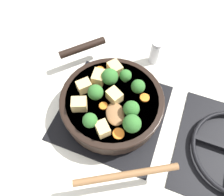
% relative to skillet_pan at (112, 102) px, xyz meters
% --- Properties ---
extents(ground_plane, '(2.40, 2.40, 0.00)m').
position_rel_skillet_pan_xyz_m(ground_plane, '(0.00, 0.00, -0.06)').
color(ground_plane, silver).
extents(front_burner_grate, '(0.31, 0.31, 0.03)m').
position_rel_skillet_pan_xyz_m(front_burner_grate, '(0.00, 0.00, -0.05)').
color(front_burner_grate, black).
rests_on(front_burner_grate, ground_plane).
extents(skillet_pan, '(0.36, 0.37, 0.06)m').
position_rel_skillet_pan_xyz_m(skillet_pan, '(0.00, 0.00, 0.00)').
color(skillet_pan, black).
rests_on(skillet_pan, front_burner_grate).
extents(wooden_spoon, '(0.24, 0.22, 0.02)m').
position_rel_skillet_pan_xyz_m(wooden_spoon, '(0.12, 0.07, 0.03)').
color(wooden_spoon, brown).
rests_on(wooden_spoon, skillet_pan).
extents(tofu_cube_center_large, '(0.04, 0.05, 0.03)m').
position_rel_skillet_pan_xyz_m(tofu_cube_center_large, '(0.06, -0.07, 0.04)').
color(tofu_cube_center_large, '#DBB770').
rests_on(tofu_cube_center_large, skillet_pan).
extents(tofu_cube_near_handle, '(0.05, 0.05, 0.03)m').
position_rel_skillet_pan_xyz_m(tofu_cube_near_handle, '(0.10, 0.01, 0.04)').
color(tofu_cube_near_handle, '#DBB770').
rests_on(tofu_cube_near_handle, skillet_pan).
extents(tofu_cube_east_chunk, '(0.04, 0.04, 0.03)m').
position_rel_skillet_pan_xyz_m(tofu_cube_east_chunk, '(-0.04, -0.05, 0.04)').
color(tofu_cube_east_chunk, '#DBB770').
rests_on(tofu_cube_east_chunk, skillet_pan).
extents(tofu_cube_west_chunk, '(0.05, 0.05, 0.03)m').
position_rel_skillet_pan_xyz_m(tofu_cube_west_chunk, '(0.00, 0.01, 0.04)').
color(tofu_cube_west_chunk, '#DBB770').
rests_on(tofu_cube_west_chunk, skillet_pan).
extents(tofu_cube_back_piece, '(0.05, 0.05, 0.03)m').
position_rel_skillet_pan_xyz_m(tofu_cube_back_piece, '(0.00, -0.08, 0.04)').
color(tofu_cube_back_piece, '#DBB770').
rests_on(tofu_cube_back_piece, skillet_pan).
extents(tofu_cube_front_piece, '(0.05, 0.05, 0.03)m').
position_rel_skillet_pan_xyz_m(tofu_cube_front_piece, '(-0.09, -0.02, 0.04)').
color(tofu_cube_front_piece, '#DBB770').
rests_on(tofu_cube_front_piece, skillet_pan).
extents(broccoli_floret_near_spoon, '(0.04, 0.04, 0.05)m').
position_rel_skillet_pan_xyz_m(broccoli_floret_near_spoon, '(-0.04, 0.06, 0.05)').
color(broccoli_floret_near_spoon, '#709956').
rests_on(broccoli_floret_near_spoon, skillet_pan).
extents(broccoli_floret_center_top, '(0.04, 0.04, 0.05)m').
position_rel_skillet_pan_xyz_m(broccoli_floret_center_top, '(0.02, -0.04, 0.05)').
color(broccoli_floret_center_top, '#709956').
rests_on(broccoli_floret_center_top, skillet_pan).
extents(broccoli_floret_east_rim, '(0.05, 0.05, 0.05)m').
position_rel_skillet_pan_xyz_m(broccoli_floret_east_rim, '(-0.04, -0.02, 0.06)').
color(broccoli_floret_east_rim, '#709956').
rests_on(broccoli_floret_east_rim, skillet_pan).
extents(broccoli_floret_west_rim, '(0.05, 0.05, 0.05)m').
position_rel_skillet_pan_xyz_m(broccoli_floret_west_rim, '(0.07, 0.08, 0.05)').
color(broccoli_floret_west_rim, '#709956').
rests_on(broccoli_floret_west_rim, skillet_pan).
extents(broccoli_floret_north_edge, '(0.04, 0.04, 0.05)m').
position_rel_skillet_pan_xyz_m(broccoli_floret_north_edge, '(0.03, 0.06, 0.05)').
color(broccoli_floret_north_edge, '#709956').
rests_on(broccoli_floret_north_edge, skillet_pan).
extents(broccoli_floret_south_cluster, '(0.03, 0.03, 0.04)m').
position_rel_skillet_pan_xyz_m(broccoli_floret_south_cluster, '(-0.07, 0.02, 0.05)').
color(broccoli_floret_south_cluster, '#709956').
rests_on(broccoli_floret_south_cluster, skillet_pan).
extents(broccoli_floret_mid_floret, '(0.04, 0.04, 0.05)m').
position_rel_skillet_pan_xyz_m(broccoli_floret_mid_floret, '(0.09, -0.02, 0.05)').
color(broccoli_floret_mid_floret, '#709956').
rests_on(broccoli_floret_mid_floret, skillet_pan).
extents(carrot_slice_orange_thin, '(0.03, 0.03, 0.01)m').
position_rel_skillet_pan_xyz_m(carrot_slice_orange_thin, '(-0.07, -0.07, 0.03)').
color(carrot_slice_orange_thin, orange).
rests_on(carrot_slice_orange_thin, skillet_pan).
extents(carrot_slice_near_center, '(0.03, 0.03, 0.01)m').
position_rel_skillet_pan_xyz_m(carrot_slice_near_center, '(-0.03, 0.09, 0.03)').
color(carrot_slice_near_center, orange).
rests_on(carrot_slice_near_center, skillet_pan).
extents(carrot_slice_edge_slice, '(0.03, 0.03, 0.01)m').
position_rel_skillet_pan_xyz_m(carrot_slice_edge_slice, '(0.09, 0.05, 0.03)').
color(carrot_slice_edge_slice, orange).
rests_on(carrot_slice_edge_slice, skillet_pan).
extents(carrot_slice_under_broccoli, '(0.02, 0.02, 0.01)m').
position_rel_skillet_pan_xyz_m(carrot_slice_under_broccoli, '(0.03, -0.01, 0.03)').
color(carrot_slice_under_broccoli, orange).
rests_on(carrot_slice_under_broccoli, skillet_pan).
extents(salt_shaker, '(0.04, 0.04, 0.09)m').
position_rel_skillet_pan_xyz_m(salt_shaker, '(-0.24, 0.07, -0.02)').
color(salt_shaker, white).
rests_on(salt_shaker, ground_plane).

